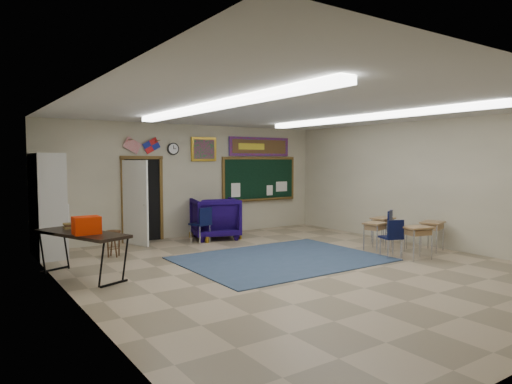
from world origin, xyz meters
TOP-DOWN VIEW (x-y plane):
  - floor at (0.00, 0.00)m, footprint 9.00×9.00m
  - back_wall at (0.00, 4.50)m, footprint 8.00×0.04m
  - left_wall at (-4.00, 0.00)m, footprint 0.04×9.00m
  - right_wall at (4.00, 0.00)m, footprint 0.04×9.00m
  - ceiling at (0.00, 0.00)m, footprint 8.00×9.00m
  - area_rug at (0.20, 0.80)m, footprint 4.00×3.00m
  - fluorescent_strips at (0.00, 0.00)m, footprint 3.86×6.00m
  - doorway at (-1.50, 4.35)m, footprint 1.10×0.89m
  - chalkboard at (2.20, 4.46)m, footprint 2.55×0.14m
  - bulletin_board at (2.20, 4.47)m, footprint 2.10×0.05m
  - framed_art_print at (0.35, 4.47)m, footprint 0.75×0.05m
  - wall_clock at (-0.55, 4.47)m, footprint 0.32×0.05m
  - wall_flags at (-1.40, 4.44)m, footprint 1.16×0.06m
  - storage_cabinet at (-3.71, 3.85)m, footprint 0.59×1.25m
  - wingback_armchair at (0.31, 3.80)m, footprint 1.43×1.45m
  - student_chair_reading at (-0.30, 3.45)m, footprint 0.55×0.55m
  - student_chair_desk_a at (2.21, -0.37)m, footprint 0.52×0.52m
  - student_chair_desk_b at (3.05, 0.11)m, footprint 0.61×0.61m
  - student_desk_front_left at (2.56, 0.36)m, footprint 0.61×0.52m
  - student_desk_front_right at (3.30, 0.77)m, footprint 0.60×0.48m
  - student_desk_back_left at (2.54, -0.77)m, footprint 0.64×0.53m
  - student_desk_back_right at (3.53, -0.45)m, footprint 0.66×0.56m
  - folding_table at (-3.57, 1.61)m, footprint 1.29×2.03m
  - wooden_stool at (-2.59, 3.03)m, footprint 0.32×0.32m

SIDE VIEW (x-z plane):
  - floor at x=0.00m, z-range 0.00..0.00m
  - area_rug at x=0.20m, z-range 0.00..0.02m
  - wooden_stool at x=-2.59m, z-range 0.01..0.57m
  - student_desk_front_left at x=2.56m, z-range 0.04..0.67m
  - student_desk_front_right at x=3.30m, z-range 0.04..0.69m
  - student_desk_back_right at x=3.53m, z-range 0.04..0.71m
  - student_desk_back_left at x=2.54m, z-range 0.04..0.72m
  - student_chair_desk_a at x=2.21m, z-range 0.00..0.82m
  - folding_table at x=-3.57m, z-range -0.11..0.99m
  - student_chair_reading at x=-0.30m, z-range 0.00..0.89m
  - student_chair_desk_b at x=3.05m, z-range 0.00..0.89m
  - wingback_armchair at x=0.31m, z-range 0.00..1.07m
  - doorway at x=-1.50m, z-range -0.02..2.14m
  - storage_cabinet at x=-3.71m, z-range 0.00..2.20m
  - chalkboard at x=2.20m, z-range 0.81..2.11m
  - back_wall at x=0.00m, z-range 0.00..3.00m
  - left_wall at x=-4.00m, z-range 0.00..3.00m
  - right_wall at x=4.00m, z-range 0.00..3.00m
  - framed_art_print at x=0.35m, z-range 2.02..2.67m
  - wall_clock at x=-0.55m, z-range 2.19..2.51m
  - bulletin_board at x=2.20m, z-range 2.18..2.73m
  - wall_flags at x=-1.40m, z-range 2.13..2.83m
  - fluorescent_strips at x=0.00m, z-range 2.89..2.99m
  - ceiling at x=0.00m, z-range 2.98..3.02m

